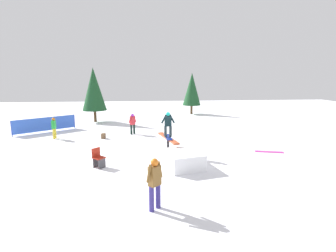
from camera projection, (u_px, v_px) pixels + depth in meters
The scene contains 13 objects.
ground_plane at pixel (168, 155), 13.76m from camera, with size 60.00×60.00×0.00m, color white.
rail_feature at pixel (168, 140), 13.62m from camera, with size 2.63×0.89×0.93m.
snow_kicker_ramp at pixel (183, 160), 11.79m from camera, with size 1.80×1.50×0.72m, color white.
main_rider_on_rail at pixel (168, 125), 13.47m from camera, with size 1.41×0.73×1.33m.
bystander_green at pixel (54, 127), 17.13m from camera, with size 0.57×0.22×1.40m.
bystander_red at pixel (133, 123), 18.47m from camera, with size 0.53×0.54×1.46m.
bystander_brown at pixel (155, 181), 7.93m from camera, with size 0.53×0.55×1.64m.
loose_snowboard_magenta at pixel (269, 152), 14.21m from camera, with size 1.49×0.28×0.02m, color #C32F98.
folding_chair at pixel (98, 158), 11.77m from camera, with size 0.62×0.62×0.88m.
backpack_on_snow at pixel (103, 136), 17.28m from camera, with size 0.30×0.22×0.34m, color brown.
safety_fence at pixel (45, 124), 19.13m from camera, with size 2.64×3.58×1.10m.
pine_tree_near at pixel (192, 89), 28.05m from camera, with size 1.93×1.93×4.40m.
pine_tree_far at pixel (94, 89), 23.08m from camera, with size 2.11×2.11×4.80m.
Camera 1 is at (-13.18, 1.27, 4.06)m, focal length 28.00 mm.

